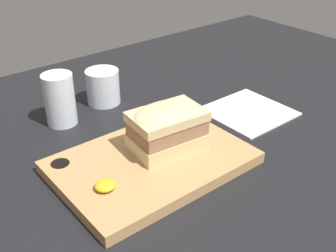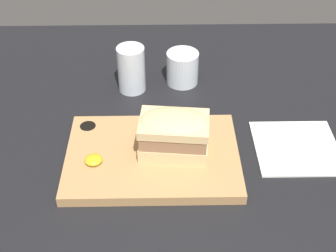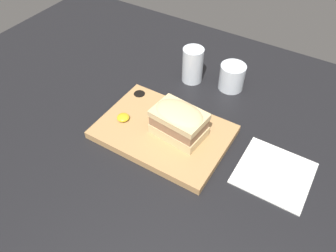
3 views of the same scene
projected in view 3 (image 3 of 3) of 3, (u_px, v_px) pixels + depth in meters
The scene contains 7 objects.
dining_table at pixel (172, 156), 82.83cm from camera, with size 170.04×122.87×2.00cm.
serving_board at pixel (163, 132), 85.88cm from camera, with size 33.50×23.35×2.13cm.
sandwich at pixel (179, 121), 80.74cm from camera, with size 13.81×9.85×8.46cm.
mustard_dollop at pixel (123, 117), 87.16cm from camera, with size 3.38×3.38×1.35cm.
water_glass at pixel (193, 67), 99.71cm from camera, with size 6.36×6.36×10.99cm.
wine_glass at pixel (232, 78), 97.80cm from camera, with size 7.58×7.58×7.87cm.
napkin at pixel (274, 173), 77.62cm from camera, with size 16.87×16.40×0.40cm.
Camera 3 is at (26.54, -45.27, 65.54)cm, focal length 35.00 mm.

